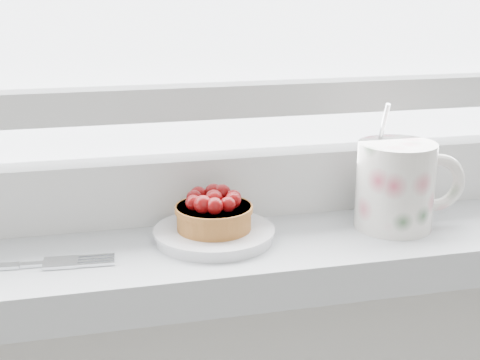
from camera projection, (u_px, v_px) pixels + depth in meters
name	position (u px, v px, depth m)	size (l,w,h in m)	color
saucer	(214.00, 234.00, 0.68)	(0.12, 0.12, 0.01)	silver
raspberry_tart	(214.00, 212.00, 0.68)	(0.08, 0.08, 0.04)	brown
floral_mug	(398.00, 184.00, 0.71)	(0.12, 0.09, 0.13)	silver
fork	(0.00, 267.00, 0.61)	(0.21, 0.03, 0.00)	silver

